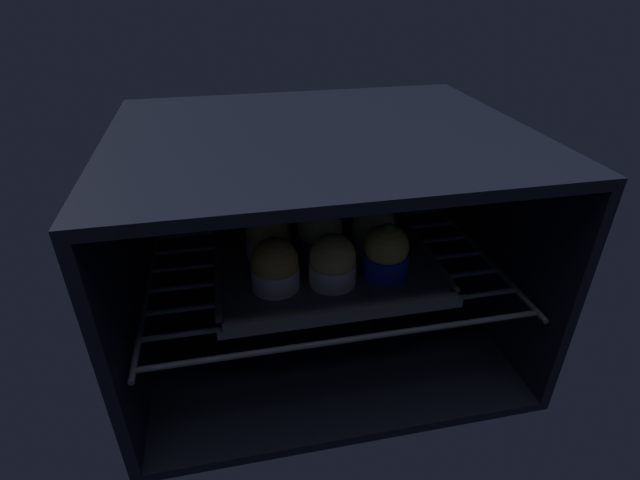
# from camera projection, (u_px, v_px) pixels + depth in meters

# --- Properties ---
(oven_cavity) EXTENTS (0.59, 0.47, 0.37)m
(oven_cavity) POSITION_uv_depth(u_px,v_px,m) (316.00, 231.00, 0.80)
(oven_cavity) COLOR black
(oven_cavity) RESTS_ON ground
(oven_rack) EXTENTS (0.55, 0.42, 0.01)m
(oven_rack) POSITION_uv_depth(u_px,v_px,m) (321.00, 262.00, 0.78)
(oven_rack) COLOR #444756
(oven_rack) RESTS_ON oven_cavity
(baking_tray) EXTENTS (0.34, 0.34, 0.02)m
(baking_tray) POSITION_uv_depth(u_px,v_px,m) (320.00, 254.00, 0.78)
(baking_tray) COLOR #4C4C51
(baking_tray) RESTS_ON oven_rack
(muffin_row0_col0) EXTENTS (0.07, 0.07, 0.08)m
(muffin_row0_col0) POSITION_uv_depth(u_px,v_px,m) (275.00, 266.00, 0.68)
(muffin_row0_col0) COLOR silver
(muffin_row0_col0) RESTS_ON baking_tray
(muffin_row0_col1) EXTENTS (0.07, 0.07, 0.08)m
(muffin_row0_col1) POSITION_uv_depth(u_px,v_px,m) (335.00, 261.00, 0.69)
(muffin_row0_col1) COLOR silver
(muffin_row0_col1) RESTS_ON baking_tray
(muffin_row0_col2) EXTENTS (0.07, 0.07, 0.08)m
(muffin_row0_col2) POSITION_uv_depth(u_px,v_px,m) (386.00, 252.00, 0.71)
(muffin_row0_col2) COLOR #1928B7
(muffin_row0_col2) RESTS_ON baking_tray
(muffin_row1_col0) EXTENTS (0.07, 0.07, 0.08)m
(muffin_row1_col0) POSITION_uv_depth(u_px,v_px,m) (268.00, 235.00, 0.75)
(muffin_row1_col0) COLOR silver
(muffin_row1_col0) RESTS_ON baking_tray
(muffin_row1_col1) EXTENTS (0.07, 0.07, 0.08)m
(muffin_row1_col1) POSITION_uv_depth(u_px,v_px,m) (320.00, 232.00, 0.76)
(muffin_row1_col1) COLOR #1928B7
(muffin_row1_col1) RESTS_ON baking_tray
(muffin_row1_col2) EXTENTS (0.07, 0.07, 0.09)m
(muffin_row1_col2) POSITION_uv_depth(u_px,v_px,m) (373.00, 227.00, 0.78)
(muffin_row1_col2) COLOR silver
(muffin_row1_col2) RESTS_ON baking_tray
(muffin_row2_col0) EXTENTS (0.07, 0.07, 0.08)m
(muffin_row2_col0) POSITION_uv_depth(u_px,v_px,m) (263.00, 213.00, 0.82)
(muffin_row2_col0) COLOR red
(muffin_row2_col0) RESTS_ON baking_tray
(muffin_row2_col1) EXTENTS (0.07, 0.07, 0.08)m
(muffin_row2_col1) POSITION_uv_depth(u_px,v_px,m) (310.00, 209.00, 0.83)
(muffin_row2_col1) COLOR red
(muffin_row2_col1) RESTS_ON baking_tray
(muffin_row2_col2) EXTENTS (0.07, 0.07, 0.09)m
(muffin_row2_col2) POSITION_uv_depth(u_px,v_px,m) (359.00, 202.00, 0.85)
(muffin_row2_col2) COLOR #1928B7
(muffin_row2_col2) RESTS_ON baking_tray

